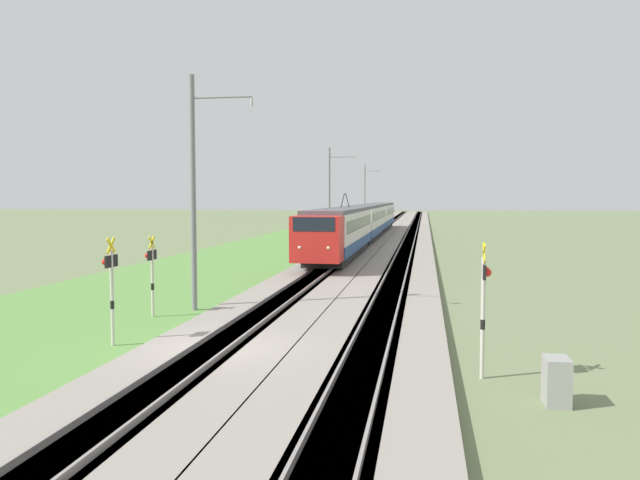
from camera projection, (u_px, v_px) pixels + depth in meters
ground_plane at (215, 358)px, 17.77m from camera, size 400.00×400.00×0.00m
ballast_main at (369, 238)px, 66.95m from camera, size 240.00×4.40×0.30m
ballast_adjacent at (410, 239)px, 66.23m from camera, size 240.00×4.40×0.30m
track_main at (369, 238)px, 66.95m from camera, size 240.00×1.57×0.45m
track_adjacent at (410, 239)px, 66.23m from camera, size 240.00×1.57×0.45m
grass_verge at (314, 239)px, 67.96m from camera, size 240.00×13.95×0.12m
passenger_train at (366, 220)px, 62.68m from camera, size 59.02×2.88×4.88m
crossing_signal_near at (111, 281)px, 18.60m from camera, size 0.70×0.23×3.39m
crossing_signal_far at (484, 296)px, 15.61m from camera, size 0.70×0.23×3.44m
crossing_signal_aux at (152, 269)px, 23.12m from camera, size 0.70×0.23×3.15m
catenary_mast_near at (194, 192)px, 24.29m from camera, size 0.22×2.56×9.30m
catenary_mast_mid at (330, 195)px, 58.84m from camera, size 0.22×2.56×9.23m
catenary_mast_far at (365, 195)px, 93.39m from camera, size 0.22×2.56×9.38m
equipment_cabinet at (557, 381)px, 13.72m from camera, size 0.75×0.53×1.05m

